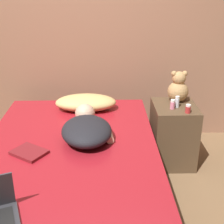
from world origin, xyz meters
name	(u,v)px	position (x,y,z in m)	size (l,w,h in m)	color
ground_plane	(73,205)	(0.00, 0.00, 0.00)	(12.00, 12.00, 0.00)	brown
wall_back	(78,22)	(0.00, 1.30, 1.30)	(8.00, 0.06, 2.60)	#996B51
bed	(71,178)	(0.00, 0.00, 0.27)	(1.36, 2.03, 0.54)	brown
nightstand	(173,134)	(0.94, 0.66, 0.30)	(0.40, 0.47, 0.61)	brown
pillow	(86,102)	(0.09, 0.74, 0.62)	(0.58, 0.32, 0.15)	tan
person_lying	(87,128)	(0.13, 0.16, 0.62)	(0.43, 0.68, 0.17)	black
teddy_bear	(178,88)	(0.98, 0.77, 0.74)	(0.20, 0.20, 0.31)	tan
bottle_clear	(177,102)	(0.95, 0.62, 0.66)	(0.04, 0.04, 0.11)	silver
bottle_red	(188,109)	(1.02, 0.49, 0.65)	(0.05, 0.05, 0.08)	#B72D2D
bottle_pink	(173,104)	(0.90, 0.58, 0.65)	(0.04, 0.04, 0.09)	pink
book	(29,152)	(-0.28, -0.08, 0.55)	(0.30, 0.28, 0.02)	maroon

